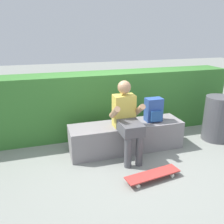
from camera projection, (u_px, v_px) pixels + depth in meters
ground_plane at (132, 157)px, 3.82m from camera, size 24.00×24.00×0.00m
bench_main at (126, 136)px, 4.01m from camera, size 1.93×0.51×0.48m
person_skater at (127, 118)px, 3.64m from camera, size 0.49×0.62×1.23m
skateboard_near_person at (153, 175)px, 3.23m from camera, size 0.82×0.31×0.09m
backpack_on_bench at (154, 110)px, 3.99m from camera, size 0.28×0.23×0.40m
hedge_row at (97, 104)px, 4.58m from camera, size 5.39×0.60×1.20m
trash_bin at (218, 118)px, 4.33m from camera, size 0.50×0.50×0.83m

